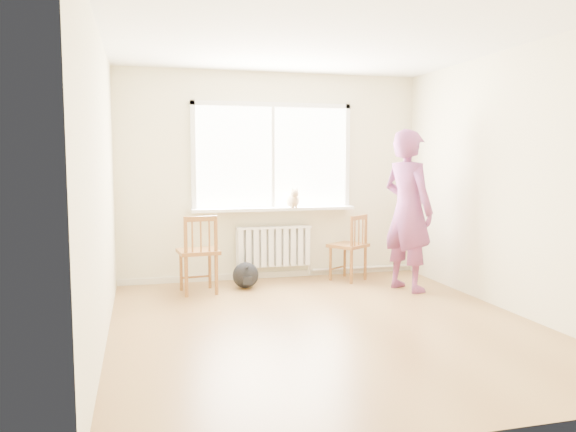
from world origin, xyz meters
TOP-DOWN VIEW (x-y plane):
  - floor at (0.00, 0.00)m, footprint 4.50×4.50m
  - ceiling at (0.00, 0.00)m, footprint 4.50×4.50m
  - back_wall at (0.00, 2.25)m, footprint 4.00×0.01m
  - window at (0.00, 2.22)m, footprint 2.12×0.05m
  - windowsill at (0.00, 2.14)m, footprint 2.15×0.22m
  - radiator at (0.00, 2.16)m, footprint 1.00×0.12m
  - heating_pipe at (1.25, 2.19)m, footprint 1.40×0.04m
  - baseboard at (0.00, 2.23)m, footprint 4.00×0.03m
  - chair_left at (-1.04, 1.58)m, footprint 0.50×0.48m
  - chair_right at (0.94, 1.80)m, footprint 0.58×0.58m
  - person at (1.41, 1.14)m, footprint 0.68×0.82m
  - cat at (0.23, 2.05)m, footprint 0.19×0.40m
  - backpack at (-0.46, 1.72)m, footprint 0.32×0.24m

SIDE VIEW (x-z plane):
  - floor at x=0.00m, z-range 0.00..0.00m
  - baseboard at x=0.00m, z-range 0.00..0.08m
  - heating_pipe at x=1.25m, z-range 0.06..0.10m
  - backpack at x=-0.46m, z-range 0.00..0.32m
  - chair_right at x=0.94m, z-range 0.00..0.87m
  - radiator at x=0.00m, z-range 0.16..0.71m
  - chair_left at x=-1.04m, z-range 0.00..0.93m
  - windowsill at x=0.00m, z-range 0.91..0.95m
  - person at x=1.41m, z-range 0.00..1.93m
  - cat at x=0.23m, z-range 0.92..1.19m
  - back_wall at x=0.00m, z-range 0.00..2.70m
  - window at x=0.00m, z-range 0.95..2.37m
  - ceiling at x=0.00m, z-range 2.70..2.70m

